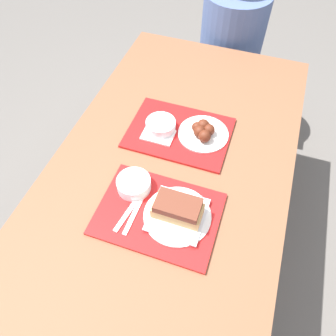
{
  "coord_description": "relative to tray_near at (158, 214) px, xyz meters",
  "views": [
    {
      "loc": [
        0.24,
        -0.71,
        1.77
      ],
      "look_at": [
        0.0,
        -0.01,
        0.78
      ],
      "focal_mm": 35.0,
      "sensor_mm": 36.0,
      "label": 1
    }
  ],
  "objects": [
    {
      "name": "picnic_table",
      "position": [
        -0.03,
        0.19,
        -0.09
      ],
      "size": [
        0.92,
        1.78,
        0.74
      ],
      "color": "brown",
      "rests_on": "ground_plane"
    },
    {
      "name": "plastic_fork_near",
      "position": [
        -0.1,
        -0.03,
        0.01
      ],
      "size": [
        0.04,
        0.17,
        0.0
      ],
      "color": "white",
      "rests_on": "tray_near"
    },
    {
      "name": "tray_near",
      "position": [
        0.0,
        0.0,
        0.0
      ],
      "size": [
        0.42,
        0.31,
        0.01
      ],
      "color": "red",
      "rests_on": "picnic_table"
    },
    {
      "name": "picnic_bench_far",
      "position": [
        -0.03,
        1.29,
        -0.39
      ],
      "size": [
        0.88,
        0.28,
        0.42
      ],
      "color": "brown",
      "rests_on": "ground_plane"
    },
    {
      "name": "bowl_coleslaw_near",
      "position": [
        -0.12,
        0.07,
        0.03
      ],
      "size": [
        0.12,
        0.12,
        0.05
      ],
      "color": "silver",
      "rests_on": "tray_near"
    },
    {
      "name": "plastic_knife_near",
      "position": [
        -0.08,
        -0.03,
        0.01
      ],
      "size": [
        0.02,
        0.17,
        0.0
      ],
      "color": "white",
      "rests_on": "tray_near"
    },
    {
      "name": "person_seated_across",
      "position": [
        -0.01,
        1.29,
        -0.03
      ],
      "size": [
        0.37,
        0.37,
        0.72
      ],
      "color": "#4C6093",
      "rests_on": "picnic_bench_far"
    },
    {
      "name": "wings_plate_far",
      "position": [
        0.05,
        0.41,
        0.03
      ],
      "size": [
        0.21,
        0.21,
        0.06
      ],
      "color": "white",
      "rests_on": "tray_far"
    },
    {
      "name": "brisket_sandwich_plate",
      "position": [
        0.07,
        0.01,
        0.04
      ],
      "size": [
        0.24,
        0.24,
        0.09
      ],
      "color": "white",
      "rests_on": "tray_near"
    },
    {
      "name": "bowl_coleslaw_far",
      "position": [
        -0.13,
        0.38,
        0.03
      ],
      "size": [
        0.12,
        0.12,
        0.05
      ],
      "color": "silver",
      "rests_on": "tray_far"
    },
    {
      "name": "napkin_far",
      "position": [
        -0.13,
        0.34,
        0.01
      ],
      "size": [
        0.13,
        0.09,
        0.01
      ],
      "color": "white",
      "rests_on": "tray_far"
    },
    {
      "name": "tray_far",
      "position": [
        -0.05,
        0.39,
        0.0
      ],
      "size": [
        0.42,
        0.31,
        0.01
      ],
      "color": "red",
      "rests_on": "picnic_table"
    },
    {
      "name": "ground_plane",
      "position": [
        -0.03,
        0.19,
        -0.75
      ],
      "size": [
        12.0,
        12.0,
        0.0
      ],
      "primitive_type": "plane",
      "color": "#605B56"
    }
  ]
}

